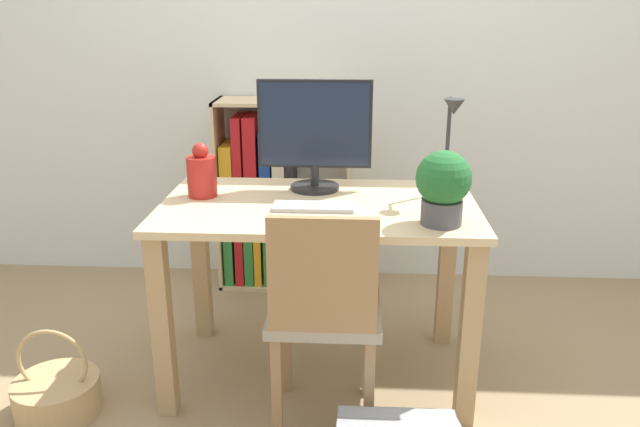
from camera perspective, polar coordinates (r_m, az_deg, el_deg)
The scene contains 11 objects.
ground_plane at distance 2.78m, azimuth -0.12°, elevation -14.27°, with size 10.00×10.00×0.00m, color #997F5B.
wall_back at distance 3.42m, azimuth 0.94°, elevation 15.14°, with size 8.00×0.05×2.60m.
desk at distance 2.50m, azimuth -0.13°, elevation -2.31°, with size 1.24×0.72×0.77m.
monitor at distance 2.58m, azimuth -0.48°, elevation 7.62°, with size 0.47×0.21×0.46m.
keyboard at distance 2.38m, azimuth -0.59°, elevation 0.62°, with size 0.31×0.11×0.02m.
vase at distance 2.56m, azimuth -10.77°, elevation 3.58°, with size 0.12×0.12×0.22m.
desk_lamp at distance 2.53m, azimuth 11.82°, elevation 6.84°, with size 0.10×0.19×0.40m.
potted_plant at distance 2.22m, azimuth 11.20°, elevation 2.55°, with size 0.20×0.20×0.27m.
chair at distance 2.22m, azimuth 0.39°, elevation -8.82°, with size 0.40×0.40×0.87m.
bookshelf at distance 3.42m, azimuth -5.02°, elevation 1.73°, with size 0.72×0.28×1.03m.
basket at distance 2.70m, azimuth -22.91°, elevation -14.94°, with size 0.32×0.32×0.36m.
Camera 1 is at (0.13, -2.33, 1.51)m, focal length 35.00 mm.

